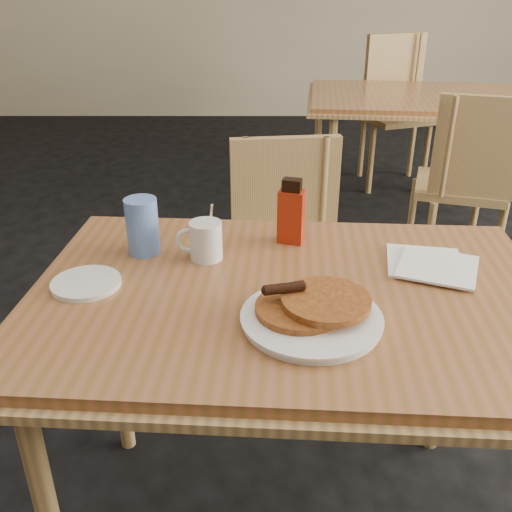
{
  "coord_description": "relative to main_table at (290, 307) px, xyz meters",
  "views": [
    {
      "loc": [
        -0.04,
        -1.01,
        1.37
      ],
      "look_at": [
        -0.04,
        0.03,
        0.85
      ],
      "focal_mm": 40.0,
      "sensor_mm": 36.0,
      "label": 1
    }
  ],
  "objects": [
    {
      "name": "chair_neighbor_near",
      "position": [
        0.91,
        1.44,
        -0.17
      ],
      "size": [
        0.51,
        0.52,
        0.9
      ],
      "rotation": [
        0.0,
        0.0,
        -0.3
      ],
      "color": "tan",
      "rests_on": "floor"
    },
    {
      "name": "syrup_bottle",
      "position": [
        0.01,
        0.24,
        0.12
      ],
      "size": [
        0.07,
        0.06,
        0.17
      ],
      "rotation": [
        0.0,
        0.0,
        -0.29
      ],
      "color": "maroon",
      "rests_on": "main_table"
    },
    {
      "name": "coffee_mug",
      "position": [
        -0.2,
        0.15,
        0.09
      ],
      "size": [
        0.11,
        0.08,
        0.15
      ],
      "rotation": [
        0.0,
        0.0,
        -0.15
      ],
      "color": "white",
      "rests_on": "main_table"
    },
    {
      "name": "napkin_stack",
      "position": [
        0.34,
        0.11,
        0.05
      ],
      "size": [
        0.23,
        0.24,
        0.01
      ],
      "rotation": [
        0.0,
        0.0,
        -0.18
      ],
      "color": "white",
      "rests_on": "main_table"
    },
    {
      "name": "neighbor_table",
      "position": [
        0.89,
        2.17,
        0.0
      ],
      "size": [
        1.43,
        1.04,
        0.75
      ],
      "rotation": [
        0.0,
        0.0,
        -0.1
      ],
      "color": "#995836",
      "rests_on": "floor"
    },
    {
      "name": "chair_neighbor_far",
      "position": [
        0.88,
        2.9,
        -0.11
      ],
      "size": [
        0.58,
        0.59,
        0.99
      ],
      "rotation": [
        0.0,
        0.0,
        0.36
      ],
      "color": "tan",
      "rests_on": "floor"
    },
    {
      "name": "side_saucer",
      "position": [
        -0.45,
        0.02,
        0.05
      ],
      "size": [
        0.19,
        0.19,
        0.01
      ],
      "primitive_type": "cylinder",
      "rotation": [
        0.0,
        0.0,
        0.31
      ],
      "color": "white",
      "rests_on": "main_table"
    },
    {
      "name": "main_table",
      "position": [
        0.0,
        0.0,
        0.0
      ],
      "size": [
        1.22,
        0.87,
        0.75
      ],
      "rotation": [
        0.0,
        0.0,
        -0.06
      ],
      "color": "#995836",
      "rests_on": "floor"
    },
    {
      "name": "pancake_plate",
      "position": [
        0.03,
        -0.13,
        0.06
      ],
      "size": [
        0.28,
        0.28,
        0.07
      ],
      "rotation": [
        0.0,
        0.0,
        -0.18
      ],
      "color": "white",
      "rests_on": "main_table"
    },
    {
      "name": "chair_main_far",
      "position": [
        0.03,
        0.76,
        -0.19
      ],
      "size": [
        0.43,
        0.43,
        0.86
      ],
      "rotation": [
        0.0,
        0.0,
        0.12
      ],
      "color": "tan",
      "rests_on": "floor"
    },
    {
      "name": "blue_tumbler",
      "position": [
        -0.35,
        0.19,
        0.11
      ],
      "size": [
        0.1,
        0.1,
        0.14
      ],
      "primitive_type": "cylinder",
      "rotation": [
        0.0,
        0.0,
        -0.25
      ],
      "color": "#5A83D4",
      "rests_on": "main_table"
    }
  ]
}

